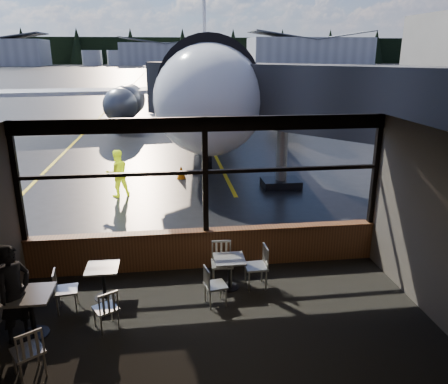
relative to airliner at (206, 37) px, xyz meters
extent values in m
plane|color=black|center=(-1.98, 98.61, -5.80)|extent=(520.00, 520.00, 0.00)
cube|color=black|center=(-1.98, -24.39, -5.79)|extent=(8.00, 6.00, 0.01)
cube|color=#38332D|center=(-1.98, -24.39, -2.30)|extent=(8.00, 6.00, 0.04)
cube|color=#5B321B|center=(-1.98, -21.39, -5.35)|extent=(8.00, 0.28, 0.90)
cube|color=black|center=(-1.98, -21.39, -2.45)|extent=(8.00, 0.18, 0.30)
cube|color=black|center=(-5.93, -21.39, -3.60)|extent=(0.12, 0.12, 2.60)
cube|color=black|center=(-1.98, -21.39, -3.60)|extent=(0.12, 0.12, 2.60)
cube|color=black|center=(1.97, -21.39, -3.60)|extent=(0.12, 0.12, 2.60)
cube|color=black|center=(-1.98, -21.39, -3.50)|extent=(8.00, 0.10, 0.08)
imported|color=black|center=(-5.44, -23.67, -4.91)|extent=(0.71, 0.77, 1.78)
imported|color=#BFF219|center=(-4.54, -15.67, -4.98)|extent=(0.97, 0.88, 1.64)
cone|color=#E64707|center=(-2.28, -13.72, -5.54)|extent=(0.37, 0.37, 0.52)
cone|color=#E34707|center=(-5.78, -1.38, -5.51)|extent=(0.41, 0.41, 0.57)
cylinder|color=silver|center=(-31.98, 160.61, -2.80)|extent=(8.00, 8.00, 6.00)
cylinder|color=silver|center=(-21.98, 160.61, -2.80)|extent=(8.00, 8.00, 6.00)
cylinder|color=silver|center=(-11.98, 160.61, -2.80)|extent=(8.00, 8.00, 6.00)
cube|color=black|center=(-1.98, 188.61, 0.20)|extent=(360.00, 3.00, 12.00)
camera|label=1|loc=(-2.76, -30.61, -1.02)|focal=35.00mm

